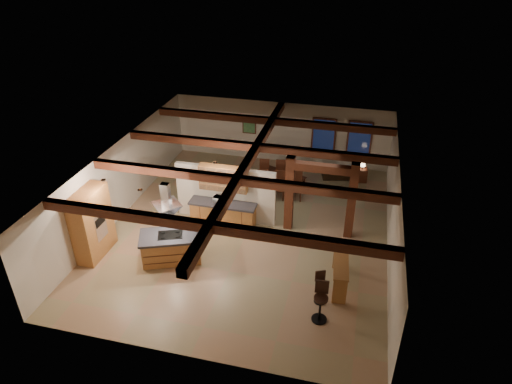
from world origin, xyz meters
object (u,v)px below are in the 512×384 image
at_px(kitchen_island, 172,247).
at_px(sofa, 344,172).
at_px(dining_table, 280,183).
at_px(bar_counter, 340,268).

bearing_deg(kitchen_island, sofa, 54.99).
xyz_separation_m(dining_table, sofa, (2.53, 1.85, -0.06)).
distance_m(sofa, bar_counter, 7.29).
distance_m(kitchen_island, sofa, 8.93).
relative_size(dining_table, bar_counter, 1.05).
distance_m(dining_table, bar_counter, 6.18).
xyz_separation_m(kitchen_island, sofa, (5.12, 7.31, -0.23)).
distance_m(dining_table, sofa, 3.14).
bearing_deg(bar_counter, kitchen_island, -179.55).
bearing_deg(dining_table, kitchen_island, -93.03).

